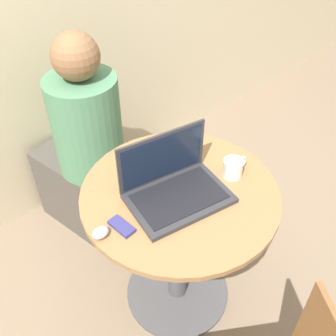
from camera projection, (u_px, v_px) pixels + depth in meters
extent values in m
plane|color=#7F6B56|center=(177.00, 292.00, 2.02)|extent=(12.00, 12.00, 0.00)
cylinder|color=#4C4C51|center=(177.00, 291.00, 2.02)|extent=(0.51, 0.51, 0.02)
cylinder|color=#4C4C51|center=(178.00, 249.00, 1.79)|extent=(0.09, 0.09, 0.69)
cylinder|color=olive|center=(180.00, 194.00, 1.55)|extent=(0.79, 0.79, 0.02)
cube|color=#2D2D33|center=(179.00, 198.00, 1.50)|extent=(0.42, 0.32, 0.02)
cube|color=black|center=(179.00, 196.00, 1.49)|extent=(0.36, 0.26, 0.00)
cube|color=#2D2D33|center=(162.00, 157.00, 1.50)|extent=(0.37, 0.08, 0.21)
cube|color=#141E33|center=(163.00, 157.00, 1.50)|extent=(0.34, 0.07, 0.19)
cube|color=navy|center=(122.00, 226.00, 1.40)|extent=(0.05, 0.11, 0.02)
ellipsoid|color=#B2B2B7|center=(101.00, 233.00, 1.36)|extent=(0.06, 0.05, 0.04)
cylinder|color=white|center=(233.00, 168.00, 1.59)|extent=(0.08, 0.08, 0.08)
torus|color=white|center=(241.00, 162.00, 1.62)|extent=(0.06, 0.01, 0.06)
cube|color=#4C4742|center=(84.00, 187.00, 2.28)|extent=(0.40, 0.52, 0.46)
cylinder|color=#4C7F5B|center=(87.00, 126.00, 1.90)|extent=(0.34, 0.34, 0.50)
sphere|color=brown|center=(75.00, 56.00, 1.67)|extent=(0.21, 0.21, 0.21)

